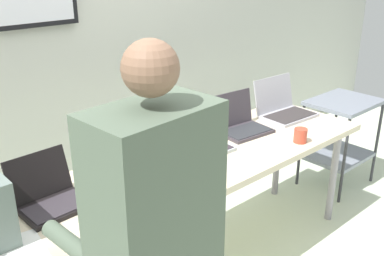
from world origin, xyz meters
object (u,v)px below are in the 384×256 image
object	(u,v)px
workbench	(178,175)
laptop_station_0	(49,195)
laptop_station_1	(134,163)
laptop_station_2	(191,139)
laptop_station_3	(240,123)
storage_cart	(341,129)
person	(154,224)
laptop_station_4	(283,107)
coffee_mug	(300,135)

from	to	relation	value
workbench	laptop_station_0	bearing A→B (deg)	172.10
laptop_station_1	laptop_station_2	bearing A→B (deg)	4.57
laptop_station_3	storage_cart	bearing A→B (deg)	-5.29
laptop_station_0	storage_cart	xyz separation A→B (m)	(2.47, -0.07, -0.32)
laptop_station_0	person	size ratio (longest dim) A/B	0.19
storage_cart	laptop_station_1	bearing A→B (deg)	177.73
laptop_station_4	laptop_station_3	bearing A→B (deg)	179.46
coffee_mug	storage_cart	size ratio (longest dim) A/B	0.12
person	laptop_station_0	bearing A→B (deg)	95.17
storage_cart	person	bearing A→B (deg)	-165.07
laptop_station_0	laptop_station_2	bearing A→B (deg)	2.45
workbench	laptop_station_3	bearing A→B (deg)	11.05
laptop_station_1	laptop_station_2	world-z (taller)	laptop_station_1
laptop_station_4	person	world-z (taller)	person
laptop_station_0	laptop_station_3	world-z (taller)	laptop_station_3
person	coffee_mug	world-z (taller)	person
laptop_station_3	laptop_station_4	distance (m)	0.45
laptop_station_4	storage_cart	bearing A→B (deg)	-8.39
coffee_mug	storage_cart	xyz separation A→B (m)	(1.00, 0.27, -0.31)
laptop_station_1	laptop_station_3	xyz separation A→B (m)	(0.86, 0.03, -0.00)
coffee_mug	storage_cart	distance (m)	1.08
laptop_station_0	laptop_station_1	bearing A→B (deg)	0.52
workbench	coffee_mug	distance (m)	0.83
workbench	laptop_station_3	size ratio (longest dim) A/B	7.67
laptop_station_1	coffee_mug	bearing A→B (deg)	-19.36
workbench	laptop_station_4	xyz separation A→B (m)	(1.10, 0.12, 0.11)
laptop_station_4	person	size ratio (longest dim) A/B	0.24
laptop_station_2	laptop_station_4	xyz separation A→B (m)	(0.88, -0.01, 0.00)
coffee_mug	laptop_station_4	bearing A→B (deg)	49.82
coffee_mug	laptop_station_2	bearing A→B (deg)	145.56
laptop_station_0	laptop_station_1	distance (m)	0.48
laptop_station_4	laptop_station_1	bearing A→B (deg)	-179.07
laptop_station_2	laptop_station_3	world-z (taller)	laptop_station_2
workbench	laptop_station_4	size ratio (longest dim) A/B	6.86
laptop_station_1	coffee_mug	distance (m)	1.06
laptop_station_1	laptop_station_3	size ratio (longest dim) A/B	1.04
coffee_mug	laptop_station_1	bearing A→B (deg)	160.64
laptop_station_3	laptop_station_0	bearing A→B (deg)	-178.72
person	workbench	bearing A→B (deg)	44.54
laptop_station_1	laptop_station_2	size ratio (longest dim) A/B	0.90
laptop_station_3	coffee_mug	distance (m)	0.40
laptop_station_2	laptop_station_4	distance (m)	0.88
laptop_station_1	storage_cart	world-z (taller)	laptop_station_1
person	storage_cart	size ratio (longest dim) A/B	2.19
laptop_station_1	person	world-z (taller)	person
person	laptop_station_3	bearing A→B (deg)	30.31
workbench	storage_cart	size ratio (longest dim) A/B	3.64
laptop_station_3	coffee_mug	xyz separation A→B (m)	(0.14, -0.38, -0.01)
laptop_station_3	storage_cart	xyz separation A→B (m)	(1.13, -0.10, -0.32)
laptop_station_2	storage_cart	xyz separation A→B (m)	(1.56, -0.11, -0.32)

